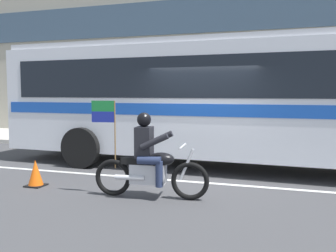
% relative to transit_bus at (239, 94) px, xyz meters
% --- Properties ---
extents(ground_plane, '(60.00, 60.00, 0.00)m').
position_rel_transit_bus_xyz_m(ground_plane, '(-0.68, -1.19, -1.88)').
color(ground_plane, '#3D3D3F').
extents(sidewalk_curb, '(28.00, 3.80, 0.15)m').
position_rel_transit_bus_xyz_m(sidewalk_curb, '(-0.68, 3.91, -1.81)').
color(sidewalk_curb, '#B7B2A8').
rests_on(sidewalk_curb, ground_plane).
extents(lane_center_stripe, '(26.60, 0.14, 0.01)m').
position_rel_transit_bus_xyz_m(lane_center_stripe, '(-0.68, -1.79, -1.88)').
color(lane_center_stripe, silver).
rests_on(lane_center_stripe, ground_plane).
extents(transit_bus, '(12.43, 3.06, 3.22)m').
position_rel_transit_bus_xyz_m(transit_bus, '(0.00, 0.00, 0.00)').
color(transit_bus, silver).
rests_on(transit_bus, ground_plane).
extents(motorcycle_with_rider, '(2.19, 0.67, 1.78)m').
position_rel_transit_bus_xyz_m(motorcycle_with_rider, '(-1.14, -3.25, -1.22)').
color(motorcycle_with_rider, black).
rests_on(motorcycle_with_rider, ground_plane).
extents(traffic_cone, '(0.36, 0.36, 0.55)m').
position_rel_transit_bus_xyz_m(traffic_cone, '(-3.68, -3.19, -1.63)').
color(traffic_cone, '#EA590F').
rests_on(traffic_cone, ground_plane).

